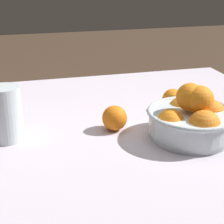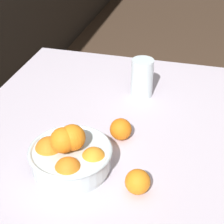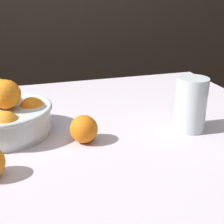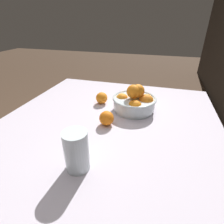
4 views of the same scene
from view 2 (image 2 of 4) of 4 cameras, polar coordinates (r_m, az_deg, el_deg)
The scene contains 5 objects.
dining_table at distance 1.25m, azimuth 1.34°, elevation -6.53°, with size 1.19×1.07×0.75m.
fruit_bowl at distance 1.06m, azimuth -6.41°, elevation -6.57°, with size 0.24×0.24×0.15m.
juice_glass at distance 1.40m, azimuth 4.59°, elevation 4.91°, with size 0.08×0.08×0.14m.
orange_loose_near_bowl at distance 1.18m, azimuth 1.36°, elevation -2.64°, with size 0.07×0.07×0.07m, color orange.
orange_loose_front at distance 1.00m, azimuth 3.93°, elevation -10.56°, with size 0.07×0.07×0.07m, color orange.
Camera 2 is at (-0.94, -0.22, 1.48)m, focal length 60.00 mm.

